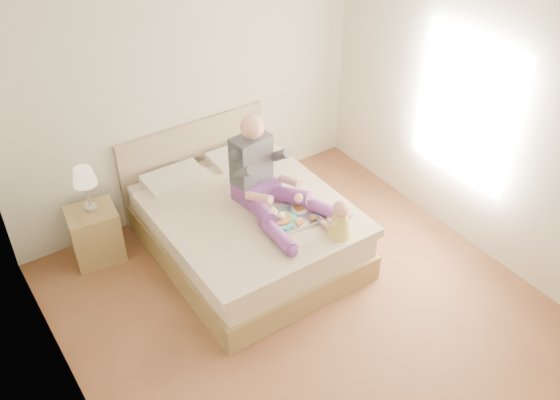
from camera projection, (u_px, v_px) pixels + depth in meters
room at (318, 172)px, 4.84m from camera, size 4.02×4.22×2.71m
bed at (243, 223)px, 6.23m from camera, size 1.70×2.18×1.00m
nightstand at (95, 234)px, 6.14m from camera, size 0.52×0.47×0.57m
lamp at (84, 179)px, 5.80m from camera, size 0.23×0.23×0.46m
adult at (265, 181)px, 5.85m from camera, size 0.77×1.15×0.92m
tray at (291, 216)px, 5.80m from camera, size 0.54×0.44×0.14m
baby at (339, 221)px, 5.54m from camera, size 0.25×0.34×0.38m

